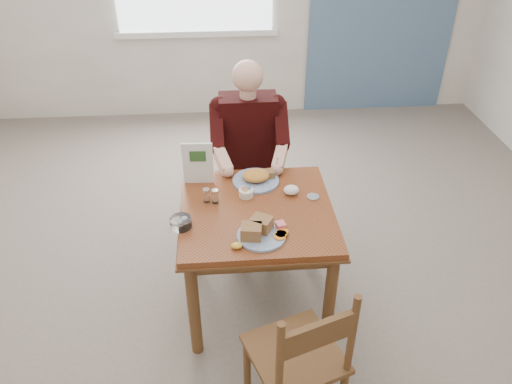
{
  "coord_description": "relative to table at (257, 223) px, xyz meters",
  "views": [
    {
      "loc": [
        -0.19,
        -2.38,
        2.48
      ],
      "look_at": [
        -0.01,
        0.0,
        0.87
      ],
      "focal_mm": 35.0,
      "sensor_mm": 36.0,
      "label": 1
    }
  ],
  "objects": [
    {
      "name": "diner",
      "position": [
        0.0,
        0.71,
        0.17
      ],
      "size": [
        0.53,
        0.56,
        1.39
      ],
      "color": "gray",
      "rests_on": "chair_far"
    },
    {
      "name": "creamer",
      "position": [
        -0.44,
        -0.14,
        0.14
      ],
      "size": [
        0.15,
        0.15,
        0.06
      ],
      "color": "white",
      "rests_on": "table"
    },
    {
      "name": "shakers",
      "position": [
        -0.27,
        0.09,
        0.16
      ],
      "size": [
        0.1,
        0.07,
        0.09
      ],
      "color": "white",
      "rests_on": "table"
    },
    {
      "name": "chair_far",
      "position": [
        0.0,
        0.8,
        -0.16
      ],
      "size": [
        0.42,
        0.42,
        0.95
      ],
      "color": "brown",
      "rests_on": "ground"
    },
    {
      "name": "near_plate",
      "position": [
        -0.0,
        -0.25,
        0.14
      ],
      "size": [
        0.34,
        0.34,
        0.09
      ],
      "color": "white",
      "rests_on": "table"
    },
    {
      "name": "table",
      "position": [
        0.0,
        0.0,
        0.0
      ],
      "size": [
        0.92,
        0.92,
        0.75
      ],
      "color": "brown",
      "rests_on": "ground"
    },
    {
      "name": "far_plate",
      "position": [
        0.02,
        0.29,
        0.14
      ],
      "size": [
        0.33,
        0.33,
        0.08
      ],
      "color": "white",
      "rests_on": "table"
    },
    {
      "name": "menu",
      "position": [
        -0.34,
        0.32,
        0.25
      ],
      "size": [
        0.19,
        0.03,
        0.28
      ],
      "color": "white",
      "rests_on": "table"
    },
    {
      "name": "napkin",
      "position": [
        0.22,
        0.14,
        0.14
      ],
      "size": [
        0.11,
        0.1,
        0.06
      ],
      "primitive_type": "ellipsoid",
      "rotation": [
        0.0,
        0.0,
        -0.28
      ],
      "color": "white",
      "rests_on": "table"
    },
    {
      "name": "lemon_wedge",
      "position": [
        -0.14,
        -0.35,
        0.13
      ],
      "size": [
        0.06,
        0.05,
        0.03
      ],
      "primitive_type": "ellipsoid",
      "rotation": [
        0.0,
        0.0,
        -0.04
      ],
      "color": "yellow",
      "rests_on": "table"
    },
    {
      "name": "chair_near",
      "position": [
        0.14,
        -0.87,
        -0.16
      ],
      "size": [
        0.54,
        0.54,
        0.95
      ],
      "color": "brown",
      "rests_on": "ground"
    },
    {
      "name": "metal_dish",
      "position": [
        0.35,
        0.09,
        0.12
      ],
      "size": [
        0.09,
        0.09,
        0.01
      ],
      "primitive_type": "cylinder",
      "rotation": [
        0.0,
        0.0,
        0.17
      ],
      "color": "silver",
      "rests_on": "table"
    },
    {
      "name": "caddy",
      "position": [
        -0.06,
        0.14,
        0.14
      ],
      "size": [
        0.1,
        0.1,
        0.07
      ],
      "color": "white",
      "rests_on": "table"
    },
    {
      "name": "floor",
      "position": [
        0.0,
        0.0,
        -0.64
      ],
      "size": [
        6.0,
        6.0,
        0.0
      ],
      "primitive_type": "plane",
      "color": "#675E53",
      "rests_on": "ground"
    }
  ]
}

